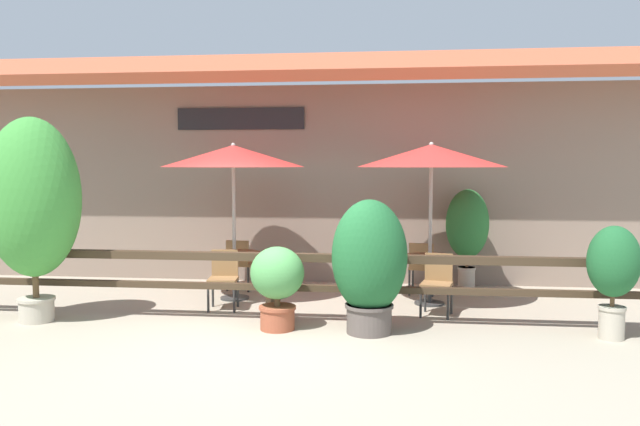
% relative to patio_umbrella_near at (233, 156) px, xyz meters
% --- Properties ---
extents(ground_plane, '(60.00, 60.00, 0.00)m').
position_rel_patio_umbrella_near_xyz_m(ground_plane, '(0.86, -2.40, -2.29)').
color(ground_plane, '#9E937F').
extents(building_facade, '(14.28, 1.49, 4.23)m').
position_rel_patio_umbrella_near_xyz_m(building_facade, '(0.86, 1.71, -0.13)').
color(building_facade, gray).
rests_on(building_facade, ground).
extents(patio_railing, '(10.40, 0.14, 0.95)m').
position_rel_patio_umbrella_near_xyz_m(patio_railing, '(0.86, -1.35, -1.60)').
color(patio_railing, '#3D2D1E').
rests_on(patio_railing, ground).
extents(patio_umbrella_near, '(2.27, 2.27, 2.50)m').
position_rel_patio_umbrella_near_xyz_m(patio_umbrella_near, '(0.00, 0.00, 0.00)').
color(patio_umbrella_near, '#B7B2A8').
rests_on(patio_umbrella_near, ground).
extents(dining_table_near, '(0.84, 0.84, 0.75)m').
position_rel_patio_umbrella_near_xyz_m(dining_table_near, '(-0.00, -0.00, -1.69)').
color(dining_table_near, brown).
rests_on(dining_table_near, ground).
extents(chair_near_streetside, '(0.46, 0.46, 0.88)m').
position_rel_patio_umbrella_near_xyz_m(chair_near_streetside, '(0.01, -0.69, -1.79)').
color(chair_near_streetside, olive).
rests_on(chair_near_streetside, ground).
extents(chair_near_wallside, '(0.47, 0.47, 0.88)m').
position_rel_patio_umbrella_near_xyz_m(chair_near_wallside, '(-0.08, 0.69, -1.79)').
color(chair_near_wallside, olive).
rests_on(chair_near_wallside, ground).
extents(patio_umbrella_middle, '(2.27, 2.27, 2.50)m').
position_rel_patio_umbrella_near_xyz_m(patio_umbrella_middle, '(3.10, -0.03, 0.00)').
color(patio_umbrella_middle, '#B7B2A8').
rests_on(patio_umbrella_middle, ground).
extents(dining_table_middle, '(0.84, 0.84, 0.75)m').
position_rel_patio_umbrella_near_xyz_m(dining_table_middle, '(3.10, -0.03, -1.69)').
color(dining_table_middle, brown).
rests_on(dining_table_middle, ground).
extents(chair_middle_streetside, '(0.50, 0.50, 0.88)m').
position_rel_patio_umbrella_near_xyz_m(chair_middle_streetside, '(3.16, -0.73, -1.79)').
color(chair_middle_streetside, olive).
rests_on(chair_middle_streetside, ground).
extents(chair_middle_wallside, '(0.49, 0.49, 0.88)m').
position_rel_patio_umbrella_near_xyz_m(chair_middle_wallside, '(3.02, 0.66, -1.79)').
color(chair_middle_wallside, olive).
rests_on(chair_middle_wallside, ground).
extents(potted_plant_broad_leaf, '(0.63, 0.57, 1.41)m').
position_rel_patio_umbrella_near_xyz_m(potted_plant_broad_leaf, '(5.22, -1.75, -1.41)').
color(potted_plant_broad_leaf, '#B7AD99').
rests_on(potted_plant_broad_leaf, ground).
extents(potted_plant_tall_tropical, '(1.29, 1.16, 2.81)m').
position_rel_patio_umbrella_near_xyz_m(potted_plant_tall_tropical, '(-2.36, -1.73, -0.61)').
color(potted_plant_tall_tropical, '#B7AD99').
rests_on(potted_plant_tall_tropical, ground).
extents(potted_plant_corner_fern, '(0.97, 0.87, 1.72)m').
position_rel_patio_umbrella_near_xyz_m(potted_plant_corner_fern, '(2.22, -1.81, -1.38)').
color(potted_plant_corner_fern, '#564C47').
rests_on(potted_plant_corner_fern, ground).
extents(potted_plant_small_flowering, '(0.71, 0.64, 1.09)m').
position_rel_patio_umbrella_near_xyz_m(potted_plant_small_flowering, '(1.03, -1.78, -1.65)').
color(potted_plant_small_flowering, '#9E4C33').
rests_on(potted_plant_small_flowering, ground).
extents(potted_plant_entrance_palm, '(0.73, 0.66, 1.74)m').
position_rel_patio_umbrella_near_xyz_m(potted_plant_entrance_palm, '(3.80, 1.15, -1.20)').
color(potted_plant_entrance_palm, '#B7AD99').
rests_on(potted_plant_entrance_palm, ground).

